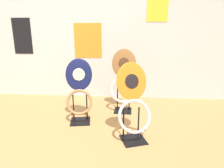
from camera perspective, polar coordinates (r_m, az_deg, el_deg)
ground_plane at (r=2.38m, az=-22.20°, el=-19.08°), size 14.00×14.00×0.00m
wall_back at (r=3.88m, az=-10.67°, el=15.30°), size 8.00×0.07×2.60m
toilet_seat_display_navy_moon at (r=2.86m, az=-9.34°, el=-2.49°), size 0.42×0.38×0.90m
toilet_seat_display_orange_sun at (r=2.36m, az=6.11°, el=-6.08°), size 0.47×0.42×0.93m
toilet_seat_display_woodgrain at (r=3.17m, az=3.27°, el=0.61°), size 0.43×0.30×1.00m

